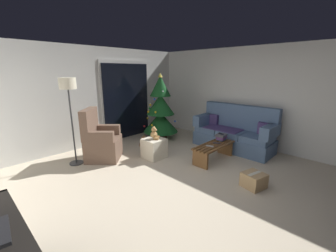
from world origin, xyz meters
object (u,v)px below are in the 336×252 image
at_px(couch, 234,133).
at_px(teddy_bear_honey, 154,134).
at_px(cardboard_box_taped_mid_floor, 254,180).
at_px(christmas_tree, 160,110).
at_px(book_stack, 221,137).
at_px(ottoman, 154,148).
at_px(remote_graphite, 216,143).
at_px(remote_silver, 210,146).
at_px(armchair, 101,142).
at_px(cell_phone, 221,134).
at_px(teddy_bear_chestnut_by_tree, 143,141).
at_px(floor_lamp, 68,92).
at_px(coffee_table, 214,150).

distance_m(couch, teddy_bear_honey, 2.07).
xyz_separation_m(couch, cardboard_box_taped_mid_floor, (-1.51, -1.17, -0.28)).
bearing_deg(christmas_tree, book_stack, -87.29).
height_order(couch, book_stack, couch).
bearing_deg(cardboard_box_taped_mid_floor, ottoman, 98.27).
bearing_deg(remote_graphite, remote_silver, 147.37).
relative_size(remote_silver, armchair, 0.14).
height_order(cell_phone, teddy_bear_chestnut_by_tree, cell_phone).
distance_m(cell_phone, teddy_bear_chestnut_by_tree, 2.00).
bearing_deg(teddy_bear_chestnut_by_tree, book_stack, -64.92).
relative_size(cell_phone, cardboard_box_taped_mid_floor, 0.36).
bearing_deg(cell_phone, teddy_bear_chestnut_by_tree, 139.23).
height_order(floor_lamp, ottoman, floor_lamp).
distance_m(armchair, teddy_bear_chestnut_by_tree, 1.22).
relative_size(couch, cell_phone, 13.49).
xyz_separation_m(remote_silver, teddy_bear_honey, (-0.61, 1.05, 0.18)).
bearing_deg(cardboard_box_taped_mid_floor, armchair, 111.82).
bearing_deg(teddy_bear_honey, book_stack, -40.93).
xyz_separation_m(book_stack, teddy_bear_honey, (-1.15, 1.00, 0.11)).
bearing_deg(remote_silver, remote_graphite, 166.20).
relative_size(teddy_bear_chestnut_by_tree, cardboard_box_taped_mid_floor, 0.70).
distance_m(remote_silver, christmas_tree, 2.05).
bearing_deg(teddy_bear_chestnut_by_tree, remote_graphite, -72.83).
relative_size(armchair, floor_lamp, 0.63).
height_order(ottoman, cardboard_box_taped_mid_floor, ottoman).
relative_size(cell_phone, ottoman, 0.33).
relative_size(book_stack, cell_phone, 2.09).
distance_m(teddy_bear_honey, cardboard_box_taped_mid_floor, 2.21).
xyz_separation_m(ottoman, teddy_bear_honey, (0.01, -0.01, 0.34)).
height_order(book_stack, cardboard_box_taped_mid_floor, book_stack).
height_order(cell_phone, cardboard_box_taped_mid_floor, cell_phone).
distance_m(coffee_table, remote_silver, 0.22).
relative_size(coffee_table, remote_graphite, 7.05).
height_order(teddy_bear_chestnut_by_tree, cardboard_box_taped_mid_floor, teddy_bear_chestnut_by_tree).
bearing_deg(book_stack, teddy_bear_honey, 139.07).
relative_size(cell_phone, armchair, 0.13).
xyz_separation_m(coffee_table, book_stack, (0.36, 0.04, 0.20)).
bearing_deg(coffee_table, remote_silver, -176.73).
xyz_separation_m(remote_graphite, ottoman, (-0.89, 1.05, -0.16)).
bearing_deg(ottoman, floor_lamp, 145.67).
distance_m(ottoman, teddy_bear_chestnut_by_tree, 0.84).
bearing_deg(coffee_table, remote_graphite, -3.82).
bearing_deg(cardboard_box_taped_mid_floor, couch, 37.76).
relative_size(coffee_table, floor_lamp, 0.62).
height_order(couch, ottoman, couch).
distance_m(armchair, cardboard_box_taped_mid_floor, 3.17).
xyz_separation_m(remote_silver, christmas_tree, (0.45, 1.95, 0.45)).
distance_m(remote_graphite, cell_phone, 0.31).
relative_size(couch, remote_graphite, 12.46).
bearing_deg(teddy_bear_honey, cardboard_box_taped_mid_floor, -81.87).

